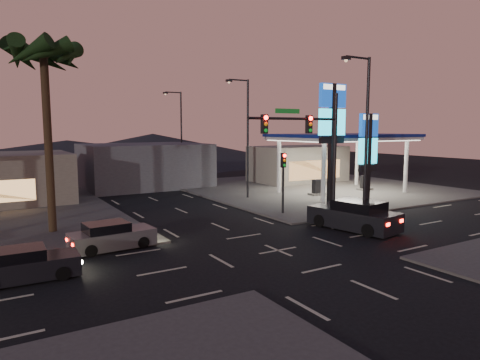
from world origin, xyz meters
TOP-DOWN VIEW (x-y plane):
  - ground at (0.00, 0.00)m, footprint 140.00×140.00m
  - corner_lot_ne at (16.00, 16.00)m, footprint 24.00×24.00m
  - gas_station at (16.00, 12.00)m, footprint 12.20×8.20m
  - convenience_store at (18.00, 21.00)m, footprint 10.00×6.00m
  - pylon_sign_tall at (8.50, 5.50)m, footprint 2.20×0.35m
  - pylon_sign_short at (11.00, 4.50)m, footprint 1.60×0.35m
  - traffic_signal_mast at (3.76, 1.99)m, footprint 6.10×0.39m
  - pedestal_signal at (5.50, 6.98)m, footprint 0.32×0.39m
  - streetlight_near at (6.79, 1.00)m, footprint 2.14×0.25m
  - streetlight_mid at (6.79, 14.00)m, footprint 2.14×0.25m
  - streetlight_far at (6.79, 28.00)m, footprint 2.14×0.25m
  - palm_a at (-9.00, 9.50)m, footprint 4.41×4.41m
  - building_far_mid at (2.00, 26.00)m, footprint 12.00×9.00m
  - hill_right at (15.00, 60.00)m, footprint 50.00×50.00m
  - hill_center at (0.00, 60.00)m, footprint 60.00×60.00m
  - car_lane_a_front at (-11.04, 1.80)m, footprint 4.08×1.79m
  - car_lane_b_front at (-6.96, 4.52)m, footprint 4.28×2.02m
  - suv_station at (6.52, 1.25)m, footprint 3.12×5.59m

SIDE VIEW (x-z plane):
  - ground at x=0.00m, z-range 0.00..0.00m
  - corner_lot_ne at x=16.00m, z-range 0.00..0.12m
  - car_lane_a_front at x=-11.04m, z-range -0.05..1.27m
  - car_lane_b_front at x=-6.96m, z-range -0.05..1.31m
  - suv_station at x=6.52m, z-range -0.06..1.71m
  - convenience_store at x=18.00m, z-range 0.00..4.00m
  - hill_center at x=0.00m, z-range 0.00..4.00m
  - building_far_mid at x=2.00m, z-range 0.00..4.40m
  - hill_right at x=15.00m, z-range 0.00..5.00m
  - pedestal_signal at x=5.50m, z-range 0.77..5.07m
  - pylon_sign_short at x=11.00m, z-range 1.16..8.16m
  - gas_station at x=16.00m, z-range 2.34..7.82m
  - traffic_signal_mast at x=3.76m, z-range 1.23..9.23m
  - streetlight_near at x=6.79m, z-range 0.72..10.72m
  - streetlight_mid at x=6.79m, z-range 0.72..10.72m
  - streetlight_far at x=6.79m, z-range 0.72..10.72m
  - pylon_sign_tall at x=8.50m, z-range 1.89..10.89m
  - palm_a at x=-9.00m, z-range 4.00..14.86m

